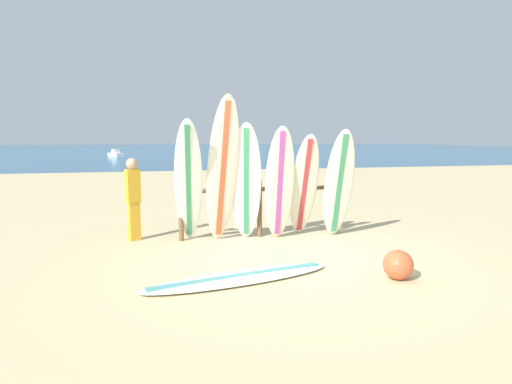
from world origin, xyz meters
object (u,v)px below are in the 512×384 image
object	(u,v)px
surfboard_leaning_center_right	(304,186)
beachgoer_standing	(133,195)
surfboard_rack	(260,201)
surfboard_leaning_left	(223,171)
surfboard_leaning_center_left	(246,182)
surfboard_lying_on_sand	(239,278)
surfboard_leaning_far_left	(188,183)
surfboard_leaning_right	(339,184)
small_boat_offshore	(116,154)
beach_ball	(398,265)
surfboard_leaning_center	(280,184)

from	to	relation	value
surfboard_leaning_center_right	beachgoer_standing	bearing A→B (deg)	170.69
surfboard_rack	surfboard_leaning_left	bearing A→B (deg)	-153.66
surfboard_leaning_center_left	surfboard_lying_on_sand	size ratio (longest dim) A/B	0.78
surfboard_leaning_far_left	surfboard_leaning_right	xyz separation A→B (m)	(2.75, -0.08, -0.08)
surfboard_lying_on_sand	small_boat_offshore	size ratio (longest dim) A/B	1.12
surfboard_leaning_far_left	small_boat_offshore	world-z (taller)	surfboard_leaning_far_left
surfboard_leaning_far_left	surfboard_leaning_right	distance (m)	2.75
surfboard_leaning_left	beachgoer_standing	xyz separation A→B (m)	(-1.55, 0.60, -0.47)
surfboard_leaning_center_left	beach_ball	bearing A→B (deg)	-58.81
surfboard_leaning_left	small_boat_offshore	world-z (taller)	surfboard_leaning_left
surfboard_leaning_far_left	small_boat_offshore	size ratio (longest dim) A/B	0.90
surfboard_leaning_far_left	beachgoer_standing	size ratio (longest dim) A/B	1.45
surfboard_leaning_center_left	beachgoer_standing	distance (m)	2.07
surfboard_leaning_center_right	beach_ball	bearing A→B (deg)	-80.08
surfboard_rack	surfboard_lying_on_sand	xyz separation A→B (m)	(-0.84, -2.38, -0.66)
surfboard_leaning_center_right	surfboard_leaning_left	bearing A→B (deg)	-176.45
surfboard_leaning_center_left	small_boat_offshore	xyz separation A→B (m)	(-5.36, 34.51, -0.81)
surfboard_leaning_far_left	surfboard_leaning_center	size ratio (longest dim) A/B	1.05
surfboard_leaning_left	beachgoer_standing	distance (m)	1.73
surfboard_rack	beach_ball	bearing A→B (deg)	-66.38
surfboard_leaning_left	surfboard_leaning_center_left	world-z (taller)	surfboard_leaning_left
surfboard_leaning_right	surfboard_lying_on_sand	bearing A→B (deg)	-139.12
surfboard_leaning_far_left	surfboard_leaning_center_left	distance (m)	1.04
surfboard_leaning_center_left	small_boat_offshore	world-z (taller)	surfboard_leaning_center_left
surfboard_leaning_center_right	surfboard_rack	bearing A→B (deg)	160.59
surfboard_leaning_right	surfboard_leaning_center_right	bearing A→B (deg)	165.94
surfboard_leaning_center_left	surfboard_lying_on_sand	bearing A→B (deg)	-104.03
surfboard_leaning_center_right	surfboard_leaning_right	xyz separation A→B (m)	(0.62, -0.16, 0.04)
surfboard_lying_on_sand	beachgoer_standing	bearing A→B (deg)	119.36
surfboard_leaning_center_left	small_boat_offshore	bearing A→B (deg)	98.83
surfboard_rack	surfboard_leaning_center	xyz separation A→B (m)	(0.28, -0.37, 0.35)
surfboard_lying_on_sand	beach_ball	distance (m)	2.12
surfboard_lying_on_sand	small_boat_offshore	bearing A→B (deg)	97.52
surfboard_rack	surfboard_leaning_center_right	distance (m)	0.88
surfboard_rack	surfboard_leaning_far_left	bearing A→B (deg)	-165.18
surfboard_leaning_center	beach_ball	xyz separation A→B (m)	(0.94, -2.44, -0.84)
surfboard_leaning_far_left	beach_ball	world-z (taller)	surfboard_leaning_far_left
surfboard_leaning_right	surfboard_rack	bearing A→B (deg)	162.91
beachgoer_standing	surfboard_rack	bearing A→B (deg)	-5.70
surfboard_leaning_far_left	surfboard_leaning_center_right	bearing A→B (deg)	2.13
surfboard_leaning_center_left	surfboard_lying_on_sand	world-z (taller)	surfboard_leaning_center_left
surfboard_leaning_right	beachgoer_standing	bearing A→B (deg)	169.88
surfboard_leaning_right	small_boat_offshore	bearing A→B (deg)	101.54
surfboard_rack	beachgoer_standing	distance (m)	2.32
surfboard_leaning_far_left	beachgoer_standing	xyz separation A→B (m)	(-0.96, 0.59, -0.26)
surfboard_leaning_center	beachgoer_standing	world-z (taller)	surfboard_leaning_center
surfboard_leaning_center_left	surfboard_leaning_right	distance (m)	1.73
surfboard_leaning_right	beachgoer_standing	size ratio (longest dim) A/B	1.35
surfboard_rack	surfboard_leaning_center_right	world-z (taller)	surfboard_leaning_center_right
surfboard_leaning_center_right	small_boat_offshore	bearing A→B (deg)	100.60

